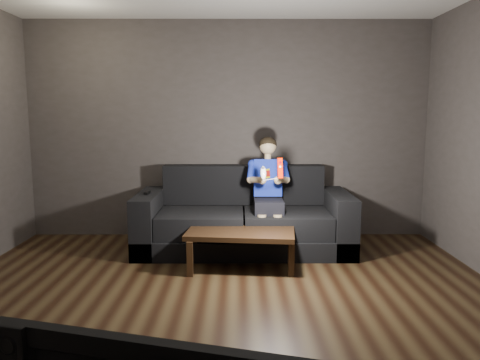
{
  "coord_description": "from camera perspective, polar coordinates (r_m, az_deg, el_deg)",
  "views": [
    {
      "loc": [
        0.14,
        -3.41,
        1.56
      ],
      "look_at": [
        0.15,
        1.55,
        0.85
      ],
      "focal_mm": 35.0,
      "sensor_mm": 36.0,
      "label": 1
    }
  ],
  "objects": [
    {
      "name": "floor",
      "position": [
        3.75,
        -2.33,
        -16.42
      ],
      "size": [
        5.0,
        5.0,
        0.0
      ],
      "primitive_type": "plane",
      "color": "black",
      "rests_on": "ground"
    },
    {
      "name": "back_wall",
      "position": [
        5.92,
        -1.48,
        6.11
      ],
      "size": [
        5.0,
        0.04,
        2.7
      ],
      "primitive_type": "cube",
      "color": "#3E3936",
      "rests_on": "ground"
    },
    {
      "name": "front_wall",
      "position": [
        0.94,
        -8.54,
        -4.75
      ],
      "size": [
        5.0,
        0.04,
        2.7
      ],
      "primitive_type": "cube",
      "color": "#3E3936",
      "rests_on": "ground"
    },
    {
      "name": "sofa",
      "position": [
        5.42,
        0.46,
        -5.24
      ],
      "size": [
        2.42,
        1.04,
        0.93
      ],
      "color": "black",
      "rests_on": "floor"
    },
    {
      "name": "child",
      "position": [
        5.28,
        3.46,
        -0.4
      ],
      "size": [
        0.48,
        0.59,
        1.17
      ],
      "color": "black",
      "rests_on": "sofa"
    },
    {
      "name": "wii_remote_red",
      "position": [
        4.81,
        4.89,
        1.45
      ],
      "size": [
        0.06,
        0.08,
        0.21
      ],
      "color": "red",
      "rests_on": "child"
    },
    {
      "name": "nunchuk_white",
      "position": [
        4.8,
        2.86,
        0.89
      ],
      "size": [
        0.07,
        0.1,
        0.15
      ],
      "color": "white",
      "rests_on": "child"
    },
    {
      "name": "wii_remote_black",
      "position": [
        5.36,
        -11.24,
        -1.52
      ],
      "size": [
        0.04,
        0.16,
        0.03
      ],
      "color": "black",
      "rests_on": "sofa"
    },
    {
      "name": "coffee_table",
      "position": [
        4.72,
        0.06,
        -6.86
      ],
      "size": [
        1.12,
        0.64,
        0.39
      ],
      "color": "black",
      "rests_on": "floor"
    }
  ]
}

